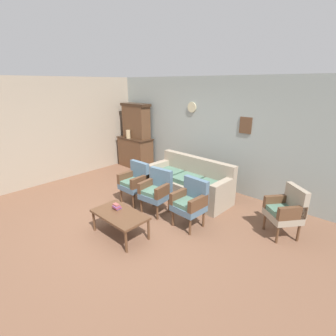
# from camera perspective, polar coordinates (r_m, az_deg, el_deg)

# --- Properties ---
(ground_plane) EXTENTS (7.68, 7.68, 0.00)m
(ground_plane) POSITION_cam_1_polar(r_m,az_deg,el_deg) (5.02, -8.17, -11.88)
(ground_plane) COLOR brown
(wall_back_with_decor) EXTENTS (6.40, 0.09, 2.70)m
(wall_back_with_decor) POSITION_cam_1_polar(r_m,az_deg,el_deg) (6.40, 9.87, 7.81)
(wall_back_with_decor) COLOR #939E99
(wall_back_with_decor) RESTS_ON ground
(wall_left_side) EXTENTS (0.06, 5.20, 2.70)m
(wall_left_side) POSITION_cam_1_polar(r_m,az_deg,el_deg) (7.25, -25.30, 7.55)
(wall_left_side) COLOR gray
(wall_left_side) RESTS_ON ground
(side_cabinet) EXTENTS (1.16, 0.55, 0.93)m
(side_cabinet) POSITION_cam_1_polar(r_m,az_deg,el_deg) (7.98, -7.42, 3.57)
(side_cabinet) COLOR brown
(side_cabinet) RESTS_ON ground
(cabinet_upper_hutch) EXTENTS (0.99, 0.38, 1.03)m
(cabinet_upper_hutch) POSITION_cam_1_polar(r_m,az_deg,el_deg) (7.83, -7.27, 10.65)
(cabinet_upper_hutch) COLOR brown
(cabinet_upper_hutch) RESTS_ON side_cabinet
(vase_on_cabinet) EXTENTS (0.13, 0.13, 0.25)m
(vase_on_cabinet) POSITION_cam_1_polar(r_m,az_deg,el_deg) (7.81, -9.03, 7.60)
(vase_on_cabinet) COLOR tan
(vase_on_cabinet) RESTS_ON side_cabinet
(floral_couch) EXTENTS (2.03, 0.85, 0.90)m
(floral_couch) POSITION_cam_1_polar(r_m,az_deg,el_deg) (5.85, 4.86, -3.53)
(floral_couch) COLOR gray
(floral_couch) RESTS_ON ground
(armchair_near_couch_end) EXTENTS (0.52, 0.49, 0.90)m
(armchair_near_couch_end) POSITION_cam_1_polar(r_m,az_deg,el_deg) (5.57, -7.54, -2.88)
(armchair_near_couch_end) COLOR slate
(armchair_near_couch_end) RESTS_ON ground
(armchair_row_middle) EXTENTS (0.57, 0.54, 0.90)m
(armchair_row_middle) POSITION_cam_1_polar(r_m,az_deg,el_deg) (5.09, -2.64, -4.90)
(armchair_row_middle) COLOR slate
(armchair_row_middle) RESTS_ON ground
(armchair_by_doorway) EXTENTS (0.54, 0.51, 0.90)m
(armchair_by_doorway) POSITION_cam_1_polar(r_m,az_deg,el_deg) (4.63, 5.10, -7.49)
(armchair_by_doorway) COLOR slate
(armchair_by_doorway) RESTS_ON ground
(wingback_chair_by_fireplace) EXTENTS (0.71, 0.71, 0.90)m
(wingback_chair_by_fireplace) POSITION_cam_1_polar(r_m,az_deg,el_deg) (4.78, 25.27, -8.49)
(wingback_chair_by_fireplace) COLOR gray
(wingback_chair_by_fireplace) RESTS_ON ground
(coffee_table) EXTENTS (1.00, 0.56, 0.42)m
(coffee_table) POSITION_cam_1_polar(r_m,az_deg,el_deg) (4.47, -10.90, -10.59)
(coffee_table) COLOR brown
(coffee_table) RESTS_ON ground
(book_stack_on_table) EXTENTS (0.14, 0.13, 0.10)m
(book_stack_on_table) POSITION_cam_1_polar(r_m,az_deg,el_deg) (4.58, -11.58, -8.59)
(book_stack_on_table) COLOR #6C4480
(book_stack_on_table) RESTS_ON coffee_table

